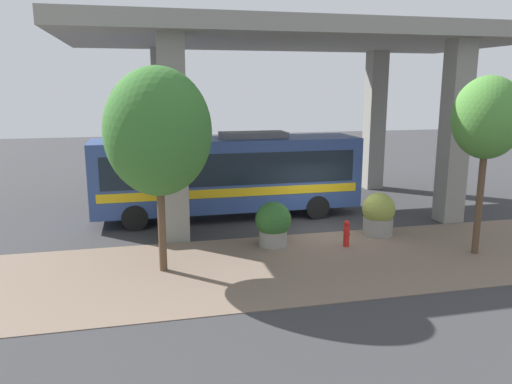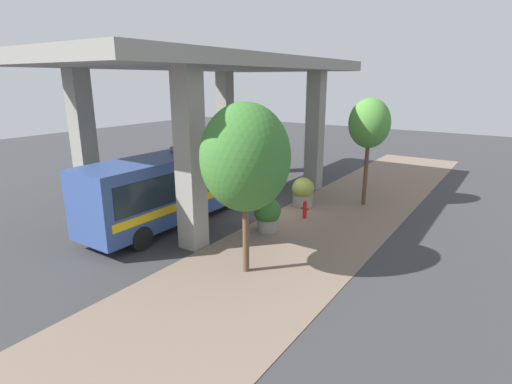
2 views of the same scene
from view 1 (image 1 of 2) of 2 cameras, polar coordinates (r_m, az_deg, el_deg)
The scene contains 9 objects.
ground_plane at distance 19.18m, azimuth 7.92°, elevation -4.64°, with size 80.00×80.00×0.00m, color #38383A.
sidewalk_strip at distance 16.56m, azimuth 11.67°, elevation -7.47°, with size 6.00×40.00×0.02m.
overpass at distance 22.20m, azimuth 4.60°, elevation 15.52°, with size 9.40×19.13×7.83m.
bus at distance 20.90m, azimuth -3.25°, elevation 2.31°, with size 2.63×11.00×3.59m.
fire_hydrant at distance 17.54m, azimuth 10.31°, elevation -4.69°, with size 0.43×0.21×0.95m.
planter_front at distance 19.05m, azimuth 13.81°, elevation -2.50°, with size 1.21×1.21×1.62m.
planter_middle at distance 17.27m, azimuth 1.98°, elevation -3.64°, with size 1.24×1.24×1.57m.
street_tree_near at distance 17.43m, azimuth 24.93°, elevation 7.60°, with size 2.18×2.18×5.80m.
street_tree_far at distance 14.56m, azimuth -11.14°, elevation 6.73°, with size 3.08×3.08×6.04m.
Camera 1 is at (-17.11, 6.74, 5.47)m, focal length 35.00 mm.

